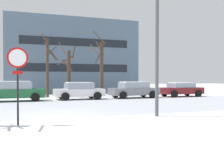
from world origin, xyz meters
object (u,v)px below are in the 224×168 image
(street_lamp, at_px, (163,33))
(parked_car_gray, at_px, (134,90))
(parked_car_green, at_px, (15,91))
(parked_car_white, at_px, (79,91))
(stop_sign, at_px, (18,71))
(parked_car_maroon, at_px, (181,89))

(street_lamp, relative_size, parked_car_gray, 1.46)
(parked_car_green, height_order, parked_car_gray, parked_car_green)
(street_lamp, height_order, parked_car_white, street_lamp)
(parked_car_green, distance_m, parked_car_gray, 9.90)
(stop_sign, height_order, parked_car_maroon, stop_sign)
(parked_car_white, bearing_deg, parked_car_gray, -0.15)
(parked_car_green, bearing_deg, street_lamp, -59.76)
(stop_sign, xyz_separation_m, parked_car_green, (0.02, 11.33, -1.26))
(parked_car_gray, bearing_deg, parked_car_maroon, 0.57)
(parked_car_maroon, bearing_deg, street_lamp, -127.52)
(parked_car_green, height_order, parked_car_white, parked_car_green)
(parked_car_gray, bearing_deg, parked_car_green, -179.63)
(parked_car_gray, distance_m, parked_car_maroon, 4.95)
(stop_sign, height_order, parked_car_green, stop_sign)
(stop_sign, bearing_deg, street_lamp, 3.59)
(parked_car_gray, relative_size, parked_car_maroon, 1.07)
(parked_car_white, bearing_deg, parked_car_green, -179.11)
(parked_car_white, xyz_separation_m, parked_car_gray, (4.95, -0.01, 0.01))
(parked_car_white, relative_size, parked_car_gray, 0.93)
(street_lamp, distance_m, parked_car_gray, 11.95)
(street_lamp, bearing_deg, parked_car_gray, 72.20)
(parked_car_green, distance_m, parked_car_white, 4.95)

